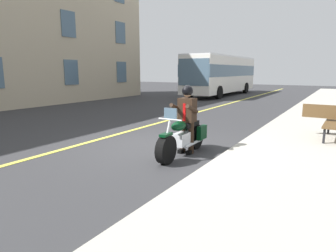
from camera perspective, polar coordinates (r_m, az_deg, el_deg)
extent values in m
plane|color=#333335|center=(8.21, -2.03, -3.99)|extent=(80.00, 80.00, 0.00)
cube|color=#E5DB4C|center=(9.43, -12.25, -2.26)|extent=(60.00, 0.16, 0.01)
cylinder|color=black|center=(6.61, -0.39, -4.68)|extent=(0.66, 0.21, 0.66)
cylinder|color=black|center=(7.94, 5.35, -2.08)|extent=(0.66, 0.21, 0.66)
cube|color=silver|center=(7.27, 2.84, -2.54)|extent=(0.56, 0.29, 0.32)
ellipsoid|color=black|center=(7.02, 2.11, 0.00)|extent=(0.56, 0.29, 0.24)
cube|color=black|center=(7.51, 4.11, 0.38)|extent=(0.70, 0.29, 0.12)
cube|color=black|center=(7.78, 6.68, -1.26)|extent=(0.40, 0.13, 0.36)
cube|color=black|center=(7.96, 3.78, -0.93)|extent=(0.40, 0.13, 0.36)
cylinder|color=silver|center=(6.56, -0.30, -2.36)|extent=(0.35, 0.06, 0.76)
cylinder|color=silver|center=(6.62, 0.40, 1.28)|extent=(0.05, 0.60, 0.04)
cube|color=black|center=(6.53, -0.39, -1.71)|extent=(0.36, 0.17, 0.06)
cylinder|color=silver|center=(7.50, 4.98, -3.41)|extent=(0.90, 0.09, 0.08)
cube|color=slate|center=(6.62, 0.49, 2.33)|extent=(0.05, 0.32, 0.28)
cylinder|color=black|center=(7.43, 4.56, -2.26)|extent=(0.14, 0.14, 0.84)
cube|color=black|center=(7.47, 4.32, -5.11)|extent=(0.26, 0.11, 0.10)
cylinder|color=black|center=(7.54, 2.92, -2.05)|extent=(0.14, 0.14, 0.84)
cube|color=black|center=(7.58, 2.68, -4.87)|extent=(0.26, 0.11, 0.10)
cube|color=black|center=(7.36, 3.80, 3.17)|extent=(0.33, 0.41, 0.60)
cube|color=red|center=(7.22, 3.22, 2.71)|extent=(0.03, 0.07, 0.44)
cylinder|color=black|center=(7.09, 4.74, 3.36)|extent=(0.55, 0.11, 0.28)
cylinder|color=black|center=(7.29, 1.62, 3.59)|extent=(0.55, 0.11, 0.28)
sphere|color=tan|center=(7.31, 3.84, 6.51)|extent=(0.22, 0.22, 0.22)
sphere|color=black|center=(7.31, 3.85, 6.90)|extent=(0.28, 0.28, 0.28)
cube|color=white|center=(25.94, 10.50, 9.91)|extent=(11.00, 2.50, 2.85)
cube|color=slate|center=(25.94, 10.52, 10.62)|extent=(11.04, 2.52, 0.90)
cube|color=slate|center=(20.89, 5.01, 10.49)|extent=(0.06, 2.40, 1.90)
cube|color=white|center=(25.96, 10.61, 13.16)|extent=(11.00, 2.50, 0.10)
cylinder|color=black|center=(22.20, 9.94, 6.51)|extent=(1.00, 0.30, 1.00)
cylinder|color=black|center=(23.19, 4.38, 6.81)|extent=(1.00, 0.30, 1.00)
cylinder|color=black|center=(28.63, 14.99, 7.23)|extent=(1.00, 0.30, 1.00)
cylinder|color=black|center=(29.40, 10.47, 7.50)|extent=(1.00, 0.30, 1.00)
cube|color=brown|center=(9.62, 29.89, 0.41)|extent=(1.81, 0.55, 0.06)
cube|color=brown|center=(9.79, 30.13, 2.33)|extent=(0.11, 1.80, 0.40)
cube|color=black|center=(8.93, 28.32, -1.71)|extent=(0.06, 0.06, 0.42)
cube|color=black|center=(10.41, 29.03, -0.17)|extent=(0.06, 0.06, 0.42)
cube|color=slate|center=(23.72, -9.11, 10.43)|extent=(1.10, 0.06, 1.60)
cube|color=slate|center=(20.17, -18.46, 9.98)|extent=(1.10, 0.06, 1.60)
cube|color=slate|center=(23.90, -9.33, 17.64)|extent=(1.10, 0.06, 1.60)
cube|color=slate|center=(20.38, -18.99, 18.43)|extent=(1.10, 0.06, 1.60)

